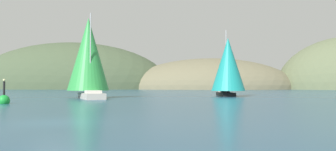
% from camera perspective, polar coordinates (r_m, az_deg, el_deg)
% --- Properties ---
extents(ground_plane, '(360.00, 360.00, 0.00)m').
position_cam_1_polar(ground_plane, '(18.89, -16.67, -6.90)').
color(ground_plane, navy).
extents(headland_left, '(88.54, 44.00, 39.73)m').
position_cam_1_polar(headland_left, '(164.57, -15.01, -2.01)').
color(headland_left, '#425138').
rests_on(headland_left, ground_plane).
extents(headland_center, '(69.45, 44.00, 25.04)m').
position_cam_1_polar(headland_center, '(152.21, 6.38, -2.10)').
color(headland_center, '#6B664C').
rests_on(headland_center, ground_plane).
extents(sailboat_teal_sail, '(5.95, 9.26, 10.60)m').
position_cam_1_polar(sailboat_teal_sail, '(58.77, 9.16, 1.52)').
color(sailboat_teal_sail, black).
rests_on(sailboat_teal_sail, ground_plane).
extents(sailboat_green_sail, '(7.92, 10.03, 11.32)m').
position_cam_1_polar(sailboat_green_sail, '(51.72, -12.09, 2.97)').
color(sailboat_green_sail, '#B7B2A8').
rests_on(sailboat_green_sail, ground_plane).
extents(channel_buoy, '(1.10, 1.10, 2.64)m').
position_cam_1_polar(channel_buoy, '(38.88, -23.83, -3.44)').
color(channel_buoy, green).
rests_on(channel_buoy, ground_plane).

